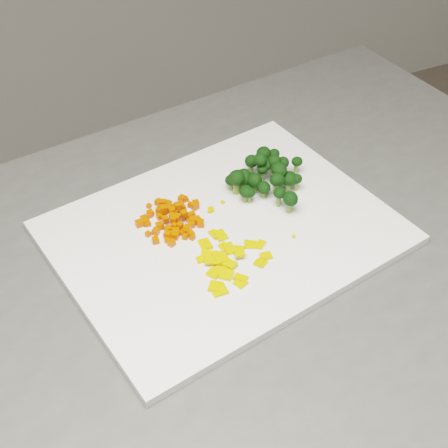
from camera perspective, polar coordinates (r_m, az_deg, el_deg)
name	(u,v)px	position (r m, az deg, el deg)	size (l,w,h in m)	color
counter_block	(244,418)	(1.23, 1.83, -17.27)	(1.08, 0.76, 0.90)	#4C4C4A
cutting_board	(224,232)	(0.88, 0.00, -0.77)	(0.45, 0.35, 0.01)	white
carrot_pile	(172,214)	(0.88, -4.75, 0.93)	(0.10, 0.10, 0.03)	#D13C02
pepper_pile	(224,256)	(0.83, 0.00, -2.99)	(0.12, 0.12, 0.02)	#DDAD0B
broccoli_pile	(269,174)	(0.93, 4.12, 4.58)	(0.12, 0.12, 0.06)	black
carrot_cube_0	(184,214)	(0.88, -3.70, 0.93)	(0.01, 0.01, 0.01)	#D13C02
carrot_cube_1	(185,237)	(0.86, -3.57, -1.17)	(0.01, 0.01, 0.01)	#D13C02
carrot_cube_2	(195,206)	(0.91, -2.69, 1.64)	(0.01, 0.01, 0.01)	#D13C02
carrot_cube_3	(201,223)	(0.88, -2.16, 0.06)	(0.01, 0.01, 0.01)	#D13C02
carrot_cube_4	(148,234)	(0.87, -6.95, -0.92)	(0.01, 0.01, 0.01)	#D13C02
carrot_cube_5	(171,212)	(0.89, -4.83, 1.14)	(0.01, 0.01, 0.01)	#D13C02
carrot_cube_6	(182,199)	(0.92, -3.87, 2.33)	(0.01, 0.01, 0.01)	#D13C02
carrot_cube_7	(165,210)	(0.91, -5.39, 1.28)	(0.01, 0.01, 0.01)	#D13C02
carrot_cube_8	(149,206)	(0.92, -6.88, 1.65)	(0.01, 0.01, 0.01)	#D13C02
carrot_cube_9	(197,220)	(0.89, -2.48, 0.34)	(0.01, 0.01, 0.01)	#D13C02
carrot_cube_10	(175,231)	(0.87, -4.51, -0.69)	(0.01, 0.01, 0.01)	#D13C02
carrot_cube_11	(195,205)	(0.91, -2.65, 1.70)	(0.01, 0.01, 0.01)	#D13C02
carrot_cube_12	(163,213)	(0.90, -5.64, 1.04)	(0.01, 0.01, 0.01)	#D13C02
carrot_cube_13	(139,224)	(0.89, -7.79, 0.04)	(0.01, 0.01, 0.01)	#D13C02
carrot_cube_14	(174,214)	(0.90, -4.64, 0.90)	(0.01, 0.01, 0.01)	#D13C02
carrot_cube_15	(161,210)	(0.91, -5.81, 1.24)	(0.01, 0.01, 0.01)	#D13C02
carrot_cube_16	(176,207)	(0.91, -4.42, 1.55)	(0.01, 0.01, 0.01)	#D13C02
carrot_cube_17	(159,202)	(0.92, -6.00, 1.97)	(0.01, 0.01, 0.01)	#D13C02
carrot_cube_18	(168,235)	(0.87, -5.16, -0.98)	(0.01, 0.01, 0.01)	#D13C02
carrot_cube_19	(169,204)	(0.92, -5.05, 1.82)	(0.01, 0.01, 0.01)	#D13C02
carrot_cube_20	(187,229)	(0.87, -3.37, -0.42)	(0.01, 0.01, 0.01)	#D13C02
carrot_cube_21	(191,234)	(0.87, -3.05, -0.90)	(0.01, 0.01, 0.01)	#D13C02
carrot_cube_22	(165,220)	(0.89, -5.42, 0.40)	(0.01, 0.01, 0.01)	#D13C02
carrot_cube_23	(175,226)	(0.87, -4.55, -0.14)	(0.01, 0.01, 0.01)	#D13C02
carrot_cube_24	(164,209)	(0.90, -5.54, 1.38)	(0.01, 0.01, 0.01)	#D13C02
carrot_cube_25	(159,217)	(0.90, -5.93, 0.68)	(0.01, 0.01, 0.01)	#D13C02
carrot_cube_26	(166,219)	(0.88, -5.33, 0.43)	(0.01, 0.01, 0.01)	#D13C02
carrot_cube_27	(156,240)	(0.86, -6.28, -1.50)	(0.01, 0.01, 0.01)	#D13C02
carrot_cube_28	(176,232)	(0.87, -4.44, -0.73)	(0.01, 0.01, 0.01)	#D13C02
carrot_cube_29	(189,220)	(0.89, -3.25, 0.41)	(0.01, 0.01, 0.01)	#D13C02
carrot_cube_30	(186,215)	(0.90, -3.50, 0.80)	(0.01, 0.01, 0.01)	#D13C02
carrot_cube_31	(171,243)	(0.86, -4.83, -1.73)	(0.01, 0.01, 0.01)	#D13C02
carrot_cube_32	(162,211)	(0.90, -5.71, 1.23)	(0.01, 0.01, 0.01)	#D13C02
carrot_cube_33	(191,224)	(0.88, -3.00, -0.02)	(0.01, 0.01, 0.01)	#D13C02
carrot_cube_34	(172,211)	(0.89, -4.76, 1.24)	(0.01, 0.01, 0.01)	#D13C02
carrot_cube_35	(186,228)	(0.88, -3.46, -0.35)	(0.01, 0.01, 0.01)	#D13C02
carrot_cube_36	(192,214)	(0.90, -2.91, 0.91)	(0.01, 0.01, 0.01)	#D13C02
carrot_cube_37	(172,216)	(0.88, -4.78, 0.73)	(0.01, 0.01, 0.01)	#D13C02
carrot_cube_38	(196,203)	(0.91, -2.60, 1.89)	(0.01, 0.01, 0.01)	#D13C02
carrot_cube_39	(173,216)	(0.89, -4.68, 0.77)	(0.01, 0.01, 0.01)	#D13C02
carrot_cube_40	(144,219)	(0.90, -7.31, 0.47)	(0.01, 0.01, 0.01)	#D13C02
carrot_cube_41	(190,205)	(0.91, -3.09, 1.77)	(0.01, 0.01, 0.01)	#D13C02
carrot_cube_42	(163,203)	(0.92, -5.57, 1.94)	(0.01, 0.01, 0.01)	#D13C02
carrot_cube_43	(173,219)	(0.88, -4.65, 0.43)	(0.01, 0.01, 0.01)	#D13C02
carrot_cube_44	(145,224)	(0.89, -7.22, 0.02)	(0.01, 0.01, 0.01)	#D13C02
carrot_cube_45	(177,217)	(0.88, -4.32, 0.60)	(0.01, 0.01, 0.01)	#D13C02
carrot_cube_46	(156,232)	(0.87, -6.25, -0.69)	(0.01, 0.01, 0.01)	#D13C02
carrot_cube_47	(169,203)	(0.92, -5.09, 1.88)	(0.01, 0.01, 0.01)	#D13C02
carrot_cube_48	(165,208)	(0.91, -5.45, 1.44)	(0.01, 0.01, 0.01)	#D13C02
carrot_cube_49	(175,235)	(0.86, -4.49, -1.05)	(0.01, 0.01, 0.01)	#D13C02
carrot_cube_50	(183,207)	(0.91, -3.80, 1.52)	(0.01, 0.01, 0.01)	#D13C02
carrot_cube_51	(148,223)	(0.89, -7.00, 0.06)	(0.01, 0.01, 0.01)	#D13C02
carrot_cube_52	(188,215)	(0.89, -3.27, 0.78)	(0.01, 0.01, 0.01)	#D13C02
carrot_cube_53	(150,215)	(0.90, -6.82, 0.82)	(0.01, 0.01, 0.01)	#D13C02
carrot_cube_54	(159,227)	(0.88, -5.96, -0.27)	(0.01, 0.01, 0.01)	#D13C02
carrot_cube_55	(178,206)	(0.90, -4.21, 1.64)	(0.01, 0.01, 0.01)	#D13C02
carrot_cube_56	(186,231)	(0.87, -3.48, -0.61)	(0.01, 0.01, 0.01)	#D13C02
carrot_cube_57	(182,230)	(0.87, -3.82, -0.54)	(0.01, 0.01, 0.01)	#D13C02
carrot_cube_58	(183,214)	(0.88, -3.77, 0.88)	(0.01, 0.01, 0.01)	#D13C02
carrot_cube_59	(186,199)	(0.92, -3.53, 2.28)	(0.01, 0.01, 0.01)	#D13C02
carrot_cube_60	(180,225)	(0.87, -4.05, -0.12)	(0.01, 0.01, 0.01)	#D13C02
carrot_cube_61	(145,222)	(0.89, -7.23, 0.19)	(0.01, 0.01, 0.01)	#D13C02
carrot_cube_62	(174,225)	(0.88, -4.62, -0.05)	(0.01, 0.01, 0.01)	#D13C02
carrot_cube_63	(193,221)	(0.89, -2.87, 0.32)	(0.01, 0.01, 0.01)	#D13C02
carrot_cube_64	(192,237)	(0.86, -2.92, -1.23)	(0.01, 0.01, 0.01)	#D13C02
carrot_cube_65	(160,226)	(0.88, -5.90, -0.18)	(0.01, 0.01, 0.01)	#D13C02
carrot_cube_66	(159,210)	(0.91, -5.92, 1.27)	(0.01, 0.01, 0.01)	#D13C02
carrot_cube_67	(150,213)	(0.90, -6.75, 0.98)	(0.01, 0.01, 0.01)	#D13C02
carrot_cube_68	(182,233)	(0.87, -3.89, -0.81)	(0.01, 0.01, 0.01)	#D13C02
carrot_cube_69	(168,230)	(0.87, -5.14, -0.52)	(0.01, 0.01, 0.01)	#D13C02
carrot_cube_70	(170,237)	(0.87, -5.00, -1.21)	(0.01, 0.01, 0.01)	#D13C02
carrot_cube_71	(168,209)	(0.91, -5.16, 1.41)	(0.01, 0.01, 0.01)	#D13C02
pepper_chunk_0	(214,257)	(0.84, -0.88, -2.99)	(0.02, 0.01, 0.00)	#DDAD0B
pepper_chunk_1	(202,259)	(0.83, -1.98, -3.23)	(0.02, 0.01, 0.00)	#DDAD0B
pepper_chunk_2	(241,278)	(0.81, 1.53, -4.97)	(0.02, 0.01, 0.00)	#DDAD0B
pepper_chunk_3	(206,248)	(0.85, -1.64, -2.24)	(0.02, 0.01, 0.00)	#DDAD0B
pepper_chunk_4	(241,283)	(0.81, 1.52, -5.41)	(0.01, 0.01, 0.00)	#DDAD0B
pepper_chunk_5	(215,234)	(0.87, -0.87, -0.92)	(0.02, 0.01, 0.00)	#DDAD0B
pepper_chunk_6	(266,256)	(0.84, 3.87, -2.93)	(0.02, 0.01, 0.00)	#DDAD0B
pepper_chunk_7	(220,257)	(0.83, -0.33, -3.03)	(0.02, 0.02, 0.00)	#DDAD0B
pepper_chunk_8	(208,255)	(0.84, -1.47, -2.87)	(0.02, 0.01, 0.00)	#DDAD0B
pepper_chunk_9	(212,258)	(0.84, -1.10, -3.10)	(0.01, 0.01, 0.00)	#DDAD0B
pepper_chunk_10	(219,291)	(0.80, -0.42, -6.11)	(0.02, 0.02, 0.00)	#DDAD0B
pepper_chunk_11	(261,263)	(0.83, 3.43, -3.55)	(0.01, 0.01, 0.00)	#DDAD0B
pepper_chunk_12	(224,247)	(0.85, 0.03, -2.10)	(0.02, 0.01, 0.00)	#DDAD0B
pepper_chunk_13	(230,266)	(0.83, 0.53, -3.85)	(0.02, 0.02, 0.00)	#DDAD0B
pepper_chunk_14	(207,244)	(0.85, -1.56, -1.86)	(0.02, 0.01, 0.00)	#DDAD0B
pepper_chunk_15	(214,273)	(0.82, -0.91, -4.48)	(0.02, 0.02, 0.00)	#DDAD0B
pepper_chunk_16	(216,287)	(0.80, -0.78, -5.75)	(0.02, 0.02, 0.00)	#DDAD0B
pepper_chunk_17	(220,271)	(0.82, -0.39, -4.30)	(0.01, 0.01, 0.00)	#DDAD0B
pepper_chunk_18	(221,235)	(0.87, -0.31, -1.04)	(0.02, 0.02, 0.00)	#DDAD0B
pepper_chunk_19	(229,249)	(0.85, 0.49, -2.26)	(0.02, 0.01, 0.00)	#DDAD0B
pepper_chunk_20	(222,259)	(0.83, -0.22, -3.26)	(0.02, 0.01, 0.00)	#DDAD0B
pepper_chunk_21	(239,249)	(0.85, 1.35, -2.33)	(0.02, 0.01, 0.00)	#DDAD0B
pepper_chunk_22	(239,253)	(0.83, 1.42, -2.71)	(0.01, 0.01, 0.00)	#DDAD0B
pepper_chunk_23	(212,260)	(0.83, -1.15, -3.34)	(0.02, 0.01, 0.00)	#DDAD0B
pepper_chunk_24	(260,245)	(0.85, 3.34, -1.90)	(0.02, 0.01, 0.00)	#DDAD0B
pepper_chunk_25	(205,243)	(0.86, -1.79, -1.78)	(0.02, 0.01, 0.00)	#DDAD0B
pepper_chunk_26	(226,275)	(0.81, 0.23, -4.66)	(0.02, 0.02, 0.00)	#DDAD0B
pepper_chunk_27	(251,245)	(0.85, 2.45, -1.89)	(0.01, 0.02, 0.00)	#DDAD0B
pepper_chunk_28	(259,263)	(0.83, 3.22, -3.56)	(0.01, 0.01, 0.00)	#DDAD0B
pepper_chunk_29	(230,264)	(0.82, 0.56, -3.67)	(0.01, 0.02, 0.00)	#DDAD0B
broccoli_floret_0	(243,181)	(0.94, 1.74, 3.99)	(0.04, 0.04, 0.03)	black
broccoli_floret_1	(275,166)	(0.97, 4.65, 5.28)	(0.02, 0.02, 0.03)	black
broccoli_floret_2	(276,175)	(0.95, 4.75, 4.50)	(0.02, 0.02, 0.03)	black
broccoli_floret_3	(296,183)	(0.94, 6.63, 3.74)	(0.02, 0.02, 0.03)	black
broccoli_floret_4	(274,158)	(0.99, 4.55, 6.05)	(0.02, 0.02, 0.03)	black
broccoli_floret_5	(274,166)	(0.95, 4.56, 5.29)	(0.03, 0.03, 0.03)	black
broccoli_floret_6	(263,157)	(0.98, 3.58, 6.11)	(0.03, 0.03, 0.03)	black
broccoli_floret_7	(279,178)	(0.94, 5.06, 4.23)	(0.03, 0.03, 0.03)	black
broccoli_floret_8	(276,182)	(0.92, 4.81, 3.80)	(0.03, 0.03, 0.03)	black
broccoli_floret_9	(265,167)	(0.95, 3.82, 5.23)	(0.03, 0.03, 0.03)	black
broccoli_floret_10	(290,203)	(0.90, 6.01, 1.91)	(0.03, 0.03, 0.03)	black
broccoli_floret_11	(236,183)	(0.93, 1.11, 3.78)	(0.04, 0.04, 0.04)	black
broccoli_floret_12	(251,165)	(0.97, 2.46, 5.38)	(0.03, 0.03, 0.03)	black
broccoli_floret_13	(279,197)	(0.91, 5.04, 2.43)	(0.03, 0.03, 0.03)	black
broccoli_floret_14	(267,159)	(0.98, 3.91, 5.94)	(0.03, 0.03, 0.03)	black
broccoli_floret_15	(264,166)	(0.97, 3.63, 5.33)	(0.02, 0.02, 0.03)	black
broccoli_floret_16	(254,187)	(0.93, 2.72, 3.41)	(0.02, 0.02, 0.02)	black
broccoli_floret_17	(260,165)	(0.94, 3.27, 5.43)	(0.03, 0.03, 0.03)	black
broccoli_floret_18	(231,183)	(0.94, 0.61, 3.79)	(0.03, 0.03, 0.03)	black
broccoli_floret_19	(263,191)	(0.92, 3.61, 3.07)	(0.03, 0.03, 0.03)	black
broccoli_floret_20	(246,195)	(0.92, 1.98, 2.71)	(0.03, 0.03, 0.03)	black
broccoli_floret_21	(296,166)	(0.97, 6.62, 5.30)	(0.02, 0.02, 0.03)	black
broccoli_floret_22	(249,181)	(0.94, 2.34, 3.94)	(0.02, 0.02, 0.03)	black
broccoli_floret_23	(254,184)	(0.93, 2.77, 3.66)	(0.03, 0.03, 0.03)	black
broccoli_floret_24	(278,173)	(0.93, 4.96, 4.70)	(0.03, 0.03, 0.03)	black
broccoli_floret_25	(249,196)	(0.91, 2.34, 2.58)	(0.02, 0.02, 0.02)	black
broccoli_floret_26	(288,182)	(0.94, 5.89, 3.88)	(0.03, 0.03, 0.03)	black
broccoli_floret_27	(282,166)	(0.97, 5.34, 5.27)	(0.03, 0.03, 0.03)	black
broccoli_floret_28	(262,172)	(0.94, 3.45, 4.81)	(0.02, 0.02, 0.02)	black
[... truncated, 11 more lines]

